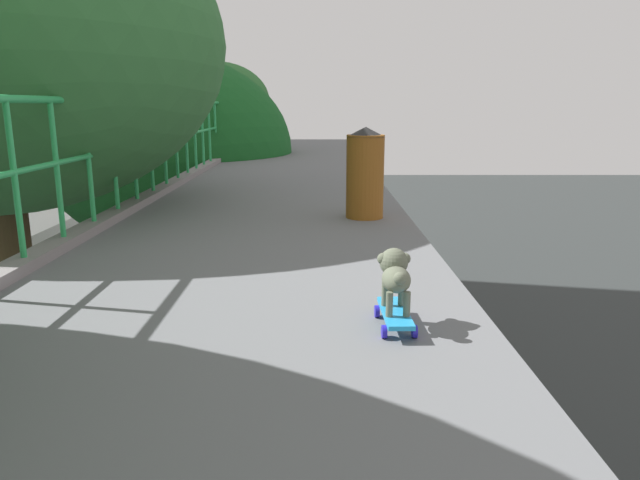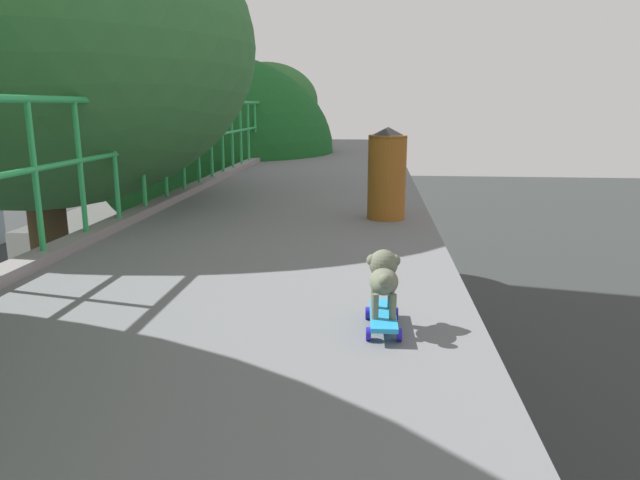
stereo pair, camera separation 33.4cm
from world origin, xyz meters
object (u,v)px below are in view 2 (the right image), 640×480
city_bus (122,239)px  toy_skateboard (383,317)px  small_dog (384,275)px  litter_bin (387,172)px

city_bus → toy_skateboard: bearing=-62.0°
toy_skateboard → small_dog: size_ratio=1.31×
toy_skateboard → small_dog: small_dog is taller
city_bus → litter_bin: litter_bin is taller
small_dog → toy_skateboard: bearing=-88.4°
city_bus → litter_bin: 19.84m
toy_skateboard → litter_bin: (0.07, 3.04, 0.40)m
city_bus → toy_skateboard: (10.26, -19.33, 4.27)m
toy_skateboard → small_dog: (-0.00, 0.04, 0.22)m
toy_skateboard → litter_bin: bearing=88.7°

